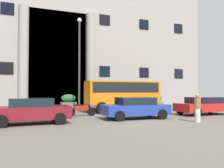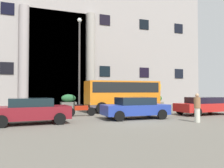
{
  "view_description": "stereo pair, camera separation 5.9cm",
  "coord_description": "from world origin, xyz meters",
  "px_view_note": "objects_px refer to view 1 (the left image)",
  "views": [
    {
      "loc": [
        -6.39,
        -12.6,
        1.8
      ],
      "look_at": [
        1.14,
        6.77,
        2.38
      ],
      "focal_mm": 37.18,
      "sensor_mm": 36.0,
      "label": 1
    },
    {
      "loc": [
        -6.33,
        -12.62,
        1.8
      ],
      "look_at": [
        1.14,
        6.77,
        2.38
      ],
      "focal_mm": 37.18,
      "sensor_mm": 36.0,
      "label": 2
    }
  ],
  "objects_px": {
    "bus_stop_sign": "(159,93)",
    "parked_coupe_end": "(31,111)",
    "hedge_planter_far_east": "(156,100)",
    "pedestrian_woman_dark_dress": "(197,108)",
    "lamppost_plaza_centre": "(79,57)",
    "scooter_by_planter": "(153,108)",
    "orange_minibus": "(122,93)",
    "motorcycle_far_end": "(81,110)",
    "white_taxi_kerbside": "(204,105)",
    "hedge_planter_east": "(68,102)",
    "parked_estate_mid": "(135,108)",
    "hedge_planter_far_west": "(98,101)"
  },
  "relations": [
    {
      "from": "bus_stop_sign",
      "to": "parked_coupe_end",
      "type": "xyz_separation_m",
      "value": [
        -12.53,
        -7.08,
        -0.81
      ]
    },
    {
      "from": "hedge_planter_far_east",
      "to": "pedestrian_woman_dark_dress",
      "type": "relative_size",
      "value": 0.86
    },
    {
      "from": "lamppost_plaza_centre",
      "to": "parked_coupe_end",
      "type": "bearing_deg",
      "value": -119.05
    },
    {
      "from": "lamppost_plaza_centre",
      "to": "scooter_by_planter",
      "type": "bearing_deg",
      "value": -51.01
    },
    {
      "from": "orange_minibus",
      "to": "pedestrian_woman_dark_dress",
      "type": "xyz_separation_m",
      "value": [
        1.34,
        -7.59,
        -0.74
      ]
    },
    {
      "from": "motorcycle_far_end",
      "to": "lamppost_plaza_centre",
      "type": "relative_size",
      "value": 0.24
    },
    {
      "from": "white_taxi_kerbside",
      "to": "hedge_planter_east",
      "type": "bearing_deg",
      "value": 129.05
    },
    {
      "from": "pedestrian_woman_dark_dress",
      "to": "white_taxi_kerbside",
      "type": "bearing_deg",
      "value": 177.43
    },
    {
      "from": "white_taxi_kerbside",
      "to": "lamppost_plaza_centre",
      "type": "xyz_separation_m",
      "value": [
        -7.68,
        7.73,
        4.29
      ]
    },
    {
      "from": "parked_coupe_end",
      "to": "motorcycle_far_end",
      "type": "bearing_deg",
      "value": 36.32
    },
    {
      "from": "parked_estate_mid",
      "to": "pedestrian_woman_dark_dress",
      "type": "bearing_deg",
      "value": -45.89
    },
    {
      "from": "orange_minibus",
      "to": "hedge_planter_east",
      "type": "relative_size",
      "value": 4.13
    },
    {
      "from": "orange_minibus",
      "to": "motorcycle_far_end",
      "type": "bearing_deg",
      "value": -149.49
    },
    {
      "from": "hedge_planter_far_east",
      "to": "parked_coupe_end",
      "type": "height_order",
      "value": "parked_coupe_end"
    },
    {
      "from": "white_taxi_kerbside",
      "to": "pedestrian_woman_dark_dress",
      "type": "relative_size",
      "value": 2.7
    },
    {
      "from": "white_taxi_kerbside",
      "to": "parked_coupe_end",
      "type": "distance_m",
      "value": 12.23
    },
    {
      "from": "white_taxi_kerbside",
      "to": "lamppost_plaza_centre",
      "type": "bearing_deg",
      "value": 132.68
    },
    {
      "from": "parked_estate_mid",
      "to": "lamppost_plaza_centre",
      "type": "relative_size",
      "value": 0.49
    },
    {
      "from": "scooter_by_planter",
      "to": "pedestrian_woman_dark_dress",
      "type": "height_order",
      "value": "pedestrian_woman_dark_dress"
    },
    {
      "from": "hedge_planter_east",
      "to": "hedge_planter_far_east",
      "type": "distance_m",
      "value": 10.2
    },
    {
      "from": "bus_stop_sign",
      "to": "parked_coupe_end",
      "type": "relative_size",
      "value": 0.59
    },
    {
      "from": "white_taxi_kerbside",
      "to": "motorcycle_far_end",
      "type": "xyz_separation_m",
      "value": [
        -8.84,
        2.25,
        -0.22
      ]
    },
    {
      "from": "hedge_planter_far_east",
      "to": "pedestrian_woman_dark_dress",
      "type": "height_order",
      "value": "pedestrian_woman_dark_dress"
    },
    {
      "from": "hedge_planter_far_east",
      "to": "scooter_by_planter",
      "type": "relative_size",
      "value": 0.71
    },
    {
      "from": "white_taxi_kerbside",
      "to": "scooter_by_planter",
      "type": "xyz_separation_m",
      "value": [
        -3.12,
        2.11,
        -0.23
      ]
    },
    {
      "from": "white_taxi_kerbside",
      "to": "lamppost_plaza_centre",
      "type": "relative_size",
      "value": 0.51
    },
    {
      "from": "hedge_planter_east",
      "to": "parked_coupe_end",
      "type": "relative_size",
      "value": 0.36
    },
    {
      "from": "hedge_planter_east",
      "to": "scooter_by_planter",
      "type": "bearing_deg",
      "value": -54.94
    },
    {
      "from": "bus_stop_sign",
      "to": "scooter_by_planter",
      "type": "bearing_deg",
      "value": -127.15
    },
    {
      "from": "orange_minibus",
      "to": "parked_estate_mid",
      "type": "bearing_deg",
      "value": -101.34
    },
    {
      "from": "bus_stop_sign",
      "to": "parked_estate_mid",
      "type": "xyz_separation_m",
      "value": [
        -6.22,
        -7.0,
        -0.83
      ]
    },
    {
      "from": "hedge_planter_far_west",
      "to": "hedge_planter_far_east",
      "type": "height_order",
      "value": "hedge_planter_far_west"
    },
    {
      "from": "lamppost_plaza_centre",
      "to": "pedestrian_woman_dark_dress",
      "type": "bearing_deg",
      "value": -68.49
    },
    {
      "from": "white_taxi_kerbside",
      "to": "pedestrian_woman_dark_dress",
      "type": "height_order",
      "value": "pedestrian_woman_dark_dress"
    },
    {
      "from": "hedge_planter_far_east",
      "to": "motorcycle_far_end",
      "type": "bearing_deg",
      "value": -145.8
    },
    {
      "from": "parked_estate_mid",
      "to": "scooter_by_planter",
      "type": "distance_m",
      "value": 3.73
    },
    {
      "from": "bus_stop_sign",
      "to": "scooter_by_planter",
      "type": "height_order",
      "value": "bus_stop_sign"
    },
    {
      "from": "hedge_planter_far_east",
      "to": "parked_coupe_end",
      "type": "xyz_separation_m",
      "value": [
        -14.07,
        -9.97,
        0.08
      ]
    },
    {
      "from": "motorcycle_far_end",
      "to": "pedestrian_woman_dark_dress",
      "type": "xyz_separation_m",
      "value": [
        5.45,
        -5.4,
        0.36
      ]
    },
    {
      "from": "white_taxi_kerbside",
      "to": "pedestrian_woman_dark_dress",
      "type": "xyz_separation_m",
      "value": [
        -3.39,
        -3.14,
        0.14
      ]
    },
    {
      "from": "hedge_planter_far_east",
      "to": "scooter_by_planter",
      "type": "height_order",
      "value": "hedge_planter_far_east"
    },
    {
      "from": "pedestrian_woman_dark_dress",
      "to": "scooter_by_planter",
      "type": "bearing_deg",
      "value": -138.35
    },
    {
      "from": "hedge_planter_east",
      "to": "pedestrian_woman_dark_dress",
      "type": "distance_m",
      "value": 13.62
    },
    {
      "from": "white_taxi_kerbside",
      "to": "hedge_planter_far_west",
      "type": "bearing_deg",
      "value": 115.81
    },
    {
      "from": "scooter_by_planter",
      "to": "lamppost_plaza_centre",
      "type": "xyz_separation_m",
      "value": [
        -4.56,
        5.63,
        4.52
      ]
    },
    {
      "from": "white_taxi_kerbside",
      "to": "motorcycle_far_end",
      "type": "height_order",
      "value": "white_taxi_kerbside"
    },
    {
      "from": "hedge_planter_far_west",
      "to": "parked_estate_mid",
      "type": "distance_m",
      "value": 10.19
    },
    {
      "from": "white_taxi_kerbside",
      "to": "parked_coupe_end",
      "type": "xyz_separation_m",
      "value": [
        -12.22,
        -0.45,
        0.04
      ]
    },
    {
      "from": "hedge_planter_east",
      "to": "parked_estate_mid",
      "type": "height_order",
      "value": "hedge_planter_east"
    },
    {
      "from": "bus_stop_sign",
      "to": "hedge_planter_far_west",
      "type": "relative_size",
      "value": 1.32
    }
  ]
}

